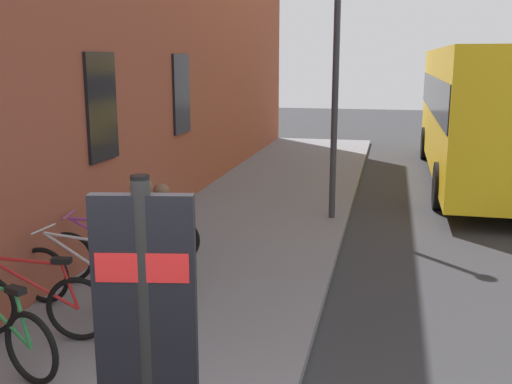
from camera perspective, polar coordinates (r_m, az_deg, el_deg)
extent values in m
plane|color=#2D2D30|center=(9.30, 13.68, -7.34)|extent=(60.00, 60.00, 0.00)
cube|color=slate|center=(11.46, -0.30, -2.88)|extent=(24.00, 3.50, 0.12)
cube|color=black|center=(9.31, -14.42, 7.80)|extent=(0.90, 0.06, 1.60)
cube|color=black|center=(12.52, -7.10, 9.20)|extent=(0.90, 0.06, 1.60)
torus|color=black|center=(6.12, -20.54, -13.69)|extent=(0.28, 0.70, 0.72)
cylinder|color=#267F3F|center=(6.08, -21.17, -11.36)|extent=(0.09, 0.19, 0.51)
cube|color=black|center=(6.02, -21.83, -8.64)|extent=(0.16, 0.22, 0.06)
torus|color=black|center=(6.84, -16.47, -10.57)|extent=(0.15, 0.72, 0.72)
cylinder|color=#B21E1E|center=(6.94, -20.48, -8.08)|extent=(0.16, 1.01, 0.58)
cylinder|color=#B21E1E|center=(6.89, -21.20, -6.08)|extent=(0.14, 0.85, 0.09)
cylinder|color=#B21E1E|center=(6.77, -17.20, -8.57)|extent=(0.06, 0.19, 0.51)
cube|color=black|center=(6.71, -17.95, -6.20)|extent=(0.12, 0.21, 0.06)
torus|color=black|center=(7.97, -19.48, -7.45)|extent=(0.10, 0.72, 0.72)
torus|color=black|center=(7.43, -12.76, -8.47)|extent=(0.10, 0.72, 0.72)
cylinder|color=silver|center=(7.58, -16.20, -6.03)|extent=(0.09, 1.02, 0.58)
cylinder|color=silver|center=(7.55, -16.80, -4.16)|extent=(0.08, 0.85, 0.09)
cylinder|color=silver|center=(7.38, -13.37, -6.58)|extent=(0.05, 0.19, 0.51)
cube|color=black|center=(7.33, -14.00, -4.37)|extent=(0.11, 0.21, 0.06)
cylinder|color=silver|center=(7.76, -19.49, -3.32)|extent=(0.48, 0.05, 0.02)
torus|color=black|center=(8.54, -17.41, -5.96)|extent=(0.21, 0.72, 0.72)
torus|color=black|center=(8.28, -10.45, -6.18)|extent=(0.21, 0.72, 0.72)
cylinder|color=#8C338C|center=(8.31, -13.92, -4.28)|extent=(0.24, 1.00, 0.58)
cylinder|color=#8C338C|center=(8.26, -14.51, -2.61)|extent=(0.21, 0.84, 0.09)
cylinder|color=#8C338C|center=(8.21, -11.03, -4.51)|extent=(0.07, 0.19, 0.51)
cube|color=black|center=(8.15, -11.63, -2.55)|extent=(0.14, 0.22, 0.06)
cylinder|color=#8C338C|center=(8.36, -17.35, -2.06)|extent=(0.47, 0.12, 0.02)
torus|color=black|center=(9.32, -13.86, -4.20)|extent=(0.14, 0.72, 0.72)
torus|color=black|center=(9.02, -7.57, -4.50)|extent=(0.14, 0.72, 0.72)
cylinder|color=#B21E1E|center=(9.08, -10.69, -2.70)|extent=(0.15, 1.02, 0.58)
cylinder|color=#B21E1E|center=(9.04, -11.21, -1.15)|extent=(0.13, 0.85, 0.09)
cylinder|color=#B21E1E|center=(8.97, -8.08, -2.95)|extent=(0.06, 0.19, 0.51)
cube|color=black|center=(8.92, -8.60, -1.14)|extent=(0.12, 0.21, 0.06)
cylinder|color=#B21E1E|center=(9.16, -13.76, -0.61)|extent=(0.48, 0.08, 0.02)
cube|color=black|center=(3.31, -10.49, -9.54)|extent=(0.18, 0.56, 1.10)
cube|color=red|center=(3.25, -10.60, -6.84)|extent=(0.18, 0.50, 0.16)
cube|color=yellow|center=(16.44, 20.74, 7.34)|extent=(10.51, 2.55, 3.00)
cube|color=black|center=(16.42, 20.84, 8.58)|extent=(10.30, 2.59, 0.90)
cylinder|color=black|center=(13.18, 16.99, 0.57)|extent=(1.00, 0.25, 1.00)
cylinder|color=black|center=(20.07, 22.62, 4.09)|extent=(1.00, 0.25, 1.00)
cylinder|color=black|center=(19.80, 15.75, 4.48)|extent=(1.00, 0.25, 1.00)
cylinder|color=maroon|center=(7.58, -8.18, -7.74)|extent=(0.11, 0.11, 0.75)
cylinder|color=maroon|center=(7.66, -9.19, -7.56)|extent=(0.11, 0.11, 0.75)
cube|color=#4C724C|center=(7.42, -8.85, -2.91)|extent=(0.29, 0.47, 0.56)
sphere|color=brown|center=(7.33, -8.95, 0.04)|extent=(0.20, 0.20, 0.20)
cylinder|color=#4C724C|center=(7.31, -7.19, -3.40)|extent=(0.09, 0.09, 0.50)
cylinder|color=#4C724C|center=(7.56, -10.44, -2.96)|extent=(0.09, 0.09, 0.50)
cylinder|color=brown|center=(6.79, -9.88, -9.64)|extent=(0.13, 0.13, 0.88)
cylinder|color=brown|center=(6.66, -10.91, -10.13)|extent=(0.13, 0.13, 0.88)
cube|color=#334C8C|center=(6.48, -10.66, -3.53)|extent=(0.57, 0.40, 0.66)
sphere|color=brown|center=(6.36, -10.82, 0.48)|extent=(0.24, 0.24, 0.24)
cylinder|color=#334C8C|center=(6.70, -9.05, -3.31)|extent=(0.10, 0.10, 0.59)
cylinder|color=#334C8C|center=(6.28, -12.34, -4.52)|extent=(0.10, 0.10, 0.59)
cylinder|color=#333338|center=(11.30, 7.51, 9.38)|extent=(0.12, 0.12, 4.77)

